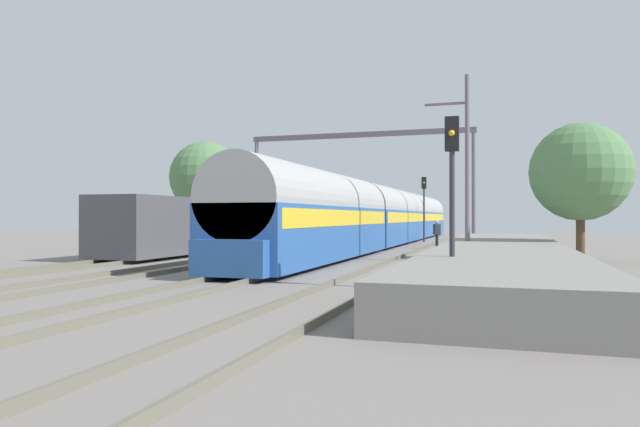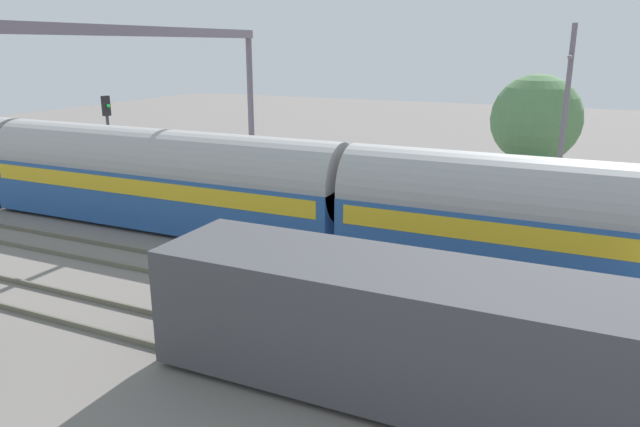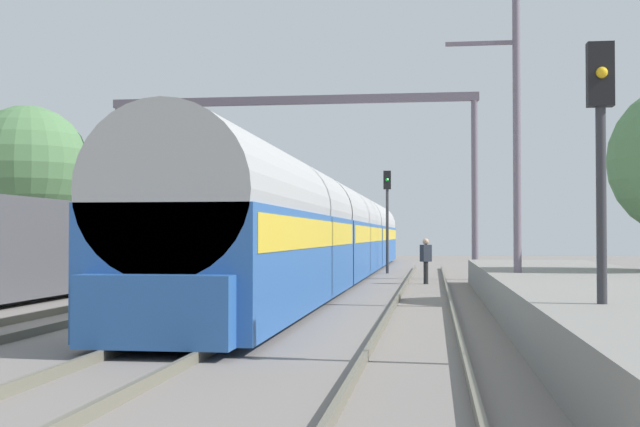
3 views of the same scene
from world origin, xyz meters
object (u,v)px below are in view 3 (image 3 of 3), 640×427
Objects in this scene: freight_car at (19,248)px; railway_signal_far at (387,208)px; catenary_gantry at (291,142)px; person_crossing at (426,257)px; passenger_train at (338,232)px; railway_signal_near at (601,157)px.

freight_car is 20.65m from railway_signal_far.
person_crossing is at bearing -31.51° from catenary_gantry.
passenger_train is at bearing -113.01° from railway_signal_far.
person_crossing is 20.57m from railway_signal_near.
freight_car reaches higher than person_crossing.
railway_signal_far reaches higher than freight_car.
person_crossing is (11.57, 9.38, -0.44)m from freight_car.
railway_signal_far is at bearing 53.78° from catenary_gantry.
freight_car is 7.51× the size of person_crossing.
person_crossing is at bearing 97.30° from railway_signal_near.
catenary_gantry reaches higher than railway_signal_near.
catenary_gantry reaches higher than railway_signal_far.
passenger_train is 15.70m from freight_car.
catenary_gantry is at bearing 65.86° from freight_car.
railway_signal_near is 0.28× the size of catenary_gantry.
railway_signal_near is at bearing -37.66° from freight_car.
railway_signal_far is (9.64, 18.18, 1.72)m from freight_car.
railway_signal_far is at bearing 98.85° from railway_signal_near.
passenger_train reaches higher than freight_car.
catenary_gantry is (-8.38, 23.86, 2.93)m from railway_signal_near.
railway_signal_far is (1.92, 4.52, 1.22)m from passenger_train.
railway_signal_far is at bearing -117.92° from person_crossing.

